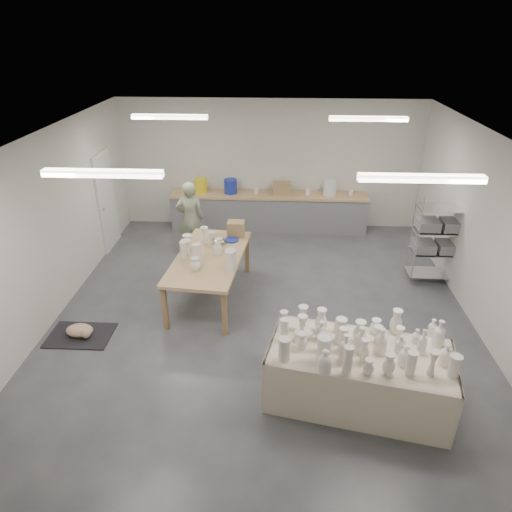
# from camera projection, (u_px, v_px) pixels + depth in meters

# --- Properties ---
(room) EXTENTS (8.00, 8.02, 3.00)m
(room) POSITION_uv_depth(u_px,v_px,m) (257.00, 201.00, 6.96)
(room) COLOR #424449
(room) RESTS_ON ground
(back_counter) EXTENTS (4.60, 0.60, 1.24)m
(back_counter) POSITION_uv_depth(u_px,v_px,m) (268.00, 210.00, 10.86)
(back_counter) COLOR tan
(back_counter) RESTS_ON ground
(wire_shelf) EXTENTS (0.88, 0.48, 1.80)m
(wire_shelf) POSITION_uv_depth(u_px,v_px,m) (437.00, 237.00, 8.50)
(wire_shelf) COLOR silver
(wire_shelf) RESTS_ON ground
(drying_table) EXTENTS (2.47, 1.54, 1.19)m
(drying_table) POSITION_uv_depth(u_px,v_px,m) (358.00, 373.00, 5.87)
(drying_table) COLOR olive
(drying_table) RESTS_ON ground
(work_table) EXTENTS (1.34, 2.34, 1.21)m
(work_table) POSITION_uv_depth(u_px,v_px,m) (211.00, 254.00, 8.04)
(work_table) COLOR tan
(work_table) RESTS_ON ground
(rug) EXTENTS (1.00, 0.70, 0.02)m
(rug) POSITION_uv_depth(u_px,v_px,m) (81.00, 335.00, 7.31)
(rug) COLOR black
(rug) RESTS_ON ground
(cat) EXTENTS (0.46, 0.34, 0.18)m
(cat) POSITION_uv_depth(u_px,v_px,m) (80.00, 331.00, 7.25)
(cat) COLOR white
(cat) RESTS_ON rug
(potter) EXTENTS (0.65, 0.49, 1.61)m
(potter) POSITION_uv_depth(u_px,v_px,m) (190.00, 219.00, 9.57)
(potter) COLOR #91A07C
(potter) RESTS_ON ground
(red_stool) EXTENTS (0.34, 0.34, 0.30)m
(red_stool) POSITION_uv_depth(u_px,v_px,m) (194.00, 237.00, 10.06)
(red_stool) COLOR #A41B17
(red_stool) RESTS_ON ground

